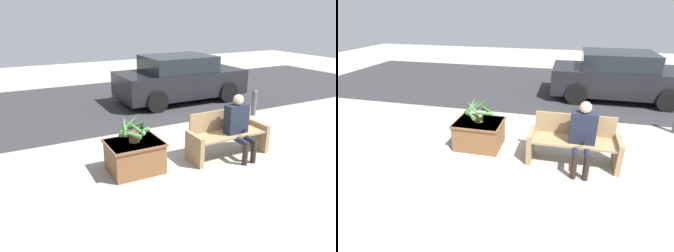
{
  "view_description": "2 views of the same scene",
  "coord_description": "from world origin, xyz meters",
  "views": [
    {
      "loc": [
        -4.09,
        -4.17,
        2.71
      ],
      "look_at": [
        -1.49,
        0.81,
        0.77
      ],
      "focal_mm": 35.0,
      "sensor_mm": 36.0,
      "label": 1
    },
    {
      "loc": [
        -0.46,
        -3.77,
        2.71
      ],
      "look_at": [
        -1.54,
        0.71,
        0.59
      ],
      "focal_mm": 28.0,
      "sensor_mm": 36.0,
      "label": 2
    }
  ],
  "objects": [
    {
      "name": "ground_plane",
      "position": [
        0.0,
        0.0,
        0.0
      ],
      "size": [
        30.0,
        30.0,
        0.0
      ],
      "primitive_type": "plane",
      "color": "#9E998E"
    },
    {
      "name": "bench",
      "position": [
        -0.25,
        0.68,
        0.42
      ],
      "size": [
        1.66,
        0.56,
        0.89
      ],
      "color": "#8C704C",
      "rests_on": "ground_plane"
    },
    {
      "name": "planter_box",
      "position": [
        -2.14,
        0.85,
        0.3
      ],
      "size": [
        0.97,
        0.78,
        0.57
      ],
      "color": "brown",
      "rests_on": "ground_plane"
    },
    {
      "name": "road_surface",
      "position": [
        0.0,
        5.83,
        0.0
      ],
      "size": [
        20.0,
        6.0,
        0.01
      ],
      "primitive_type": "cube",
      "color": "#2D2D30",
      "rests_on": "ground_plane"
    },
    {
      "name": "potted_plant",
      "position": [
        -2.15,
        0.85,
        0.81
      ],
      "size": [
        0.64,
        0.63,
        0.49
      ],
      "color": "brown",
      "rests_on": "planter_box"
    },
    {
      "name": "bollard_post",
      "position": [
        2.09,
        2.52,
        0.38
      ],
      "size": [
        0.15,
        0.15,
        0.71
      ],
      "color": "#4C4C51",
      "rests_on": "ground_plane"
    },
    {
      "name": "person_seated",
      "position": [
        -0.12,
        0.5,
        0.7
      ],
      "size": [
        0.45,
        0.61,
        1.26
      ],
      "color": "black",
      "rests_on": "ground_plane"
    },
    {
      "name": "parked_car",
      "position": [
        1.05,
        4.89,
        0.72
      ],
      "size": [
        4.04,
        1.98,
        1.46
      ],
      "color": "black",
      "rests_on": "ground_plane"
    }
  ]
}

